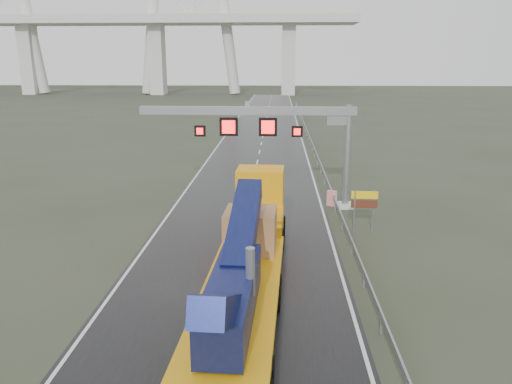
{
  "coord_description": "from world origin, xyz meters",
  "views": [
    {
      "loc": [
        2.09,
        -16.22,
        10.08
      ],
      "look_at": [
        0.93,
        9.88,
        3.2
      ],
      "focal_mm": 35.0,
      "sensor_mm": 36.0,
      "label": 1
    }
  ],
  "objects_px": {
    "heavy_haul_truck": "(248,248)",
    "exit_sign_pair": "(364,203)",
    "striped_barrier": "(332,198)",
    "sign_gantry": "(278,128)"
  },
  "relations": [
    {
      "from": "heavy_haul_truck",
      "to": "exit_sign_pair",
      "type": "xyz_separation_m",
      "value": [
        6.48,
        7.69,
        -0.01
      ]
    },
    {
      "from": "heavy_haul_truck",
      "to": "exit_sign_pair",
      "type": "relative_size",
      "value": 7.79
    },
    {
      "from": "sign_gantry",
      "to": "heavy_haul_truck",
      "type": "relative_size",
      "value": 0.72
    },
    {
      "from": "heavy_haul_truck",
      "to": "sign_gantry",
      "type": "bearing_deg",
      "value": 86.65
    },
    {
      "from": "exit_sign_pair",
      "to": "striped_barrier",
      "type": "relative_size",
      "value": 2.42
    },
    {
      "from": "heavy_haul_truck",
      "to": "striped_barrier",
      "type": "bearing_deg",
      "value": 71.35
    },
    {
      "from": "striped_barrier",
      "to": "exit_sign_pair",
      "type": "bearing_deg",
      "value": -54.54
    },
    {
      "from": "exit_sign_pair",
      "to": "striped_barrier",
      "type": "height_order",
      "value": "exit_sign_pair"
    },
    {
      "from": "striped_barrier",
      "to": "heavy_haul_truck",
      "type": "bearing_deg",
      "value": -87.76
    },
    {
      "from": "sign_gantry",
      "to": "striped_barrier",
      "type": "bearing_deg",
      "value": 6.19
    }
  ]
}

